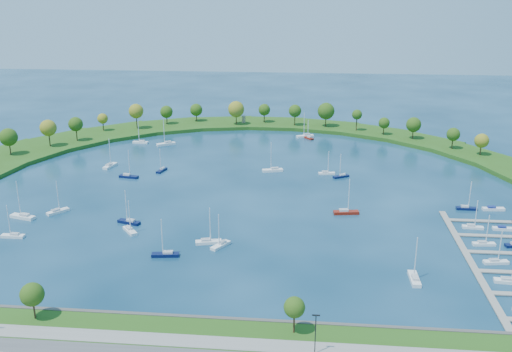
# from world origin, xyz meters

# --- Properties ---
(ground) EXTENTS (700.00, 700.00, 0.00)m
(ground) POSITION_xyz_m (0.00, 0.00, 0.00)
(ground) COLOR #07283F
(ground) RESTS_ON ground
(breakwater) EXTENTS (286.74, 247.64, 2.00)m
(breakwater) POSITION_xyz_m (-46.33, 48.72, 0.99)
(breakwater) COLOR #295216
(breakwater) RESTS_ON ground
(breakwater_trees) EXTENTS (239.55, 91.65, 14.71)m
(breakwater_trees) POSITION_xyz_m (-17.09, 87.30, 10.67)
(breakwater_trees) COLOR #382314
(breakwater_trees) RESTS_ON breakwater
(harbor_tower) EXTENTS (2.60, 2.60, 4.39)m
(harbor_tower) POSITION_xyz_m (-13.12, 114.16, 4.25)
(harbor_tower) COLOR gray
(harbor_tower) RESTS_ON breakwater
(dock_system) EXTENTS (24.28, 82.00, 1.60)m
(dock_system) POSITION_xyz_m (85.30, -61.00, 0.35)
(dock_system) COLOR gray
(dock_system) RESTS_ON ground
(moored_boat_0) EXTENTS (10.14, 5.15, 14.35)m
(moored_boat_0) POSITION_xyz_m (-76.72, -40.79, 0.98)
(moored_boat_0) COLOR white
(moored_boat_0) RESTS_ON ground
(moored_boat_1) EXTENTS (6.09, 6.87, 10.59)m
(moored_boat_1) POSITION_xyz_m (26.77, 86.55, 0.87)
(moored_boat_1) COLOR maroon
(moored_boat_1) RESTS_ON ground
(moored_boat_2) EXTENTS (8.84, 3.47, 12.65)m
(moored_boat_2) POSITION_xyz_m (-16.80, -66.39, 0.93)
(moored_boat_2) COLOR #09123C
(moored_boat_2) RESTS_ON ground
(moored_boat_4) EXTENTS (7.16, 8.02, 12.39)m
(moored_boat_4) POSITION_xyz_m (-66.29, -34.33, 0.92)
(moored_boat_4) COLOR white
(moored_boat_4) RESTS_ON ground
(moored_boat_5) EXTENTS (7.65, 3.16, 10.91)m
(moored_boat_5) POSITION_xyz_m (35.55, 22.62, 0.88)
(moored_boat_5) COLOR white
(moored_boat_5) RESTS_ON ground
(moored_boat_6) EXTENTS (8.87, 4.95, 12.57)m
(moored_boat_6) POSITION_xyz_m (-36.36, -41.69, 0.92)
(moored_boat_6) COLOR #09123C
(moored_boat_6) RESTS_ON ground
(moored_boat_7) EXTENTS (8.91, 4.36, 12.62)m
(moored_boat_7) POSITION_xyz_m (-5.05, -55.70, 0.92)
(moored_boat_7) COLOR white
(moored_boat_7) RESTS_ON ground
(moored_boat_8) EXTENTS (2.65, 9.05, 13.25)m
(moored_boat_8) POSITION_xyz_m (58.81, -75.03, 0.94)
(moored_boat_8) COLOR white
(moored_boat_8) RESTS_ON ground
(moored_boat_9) EXTENTS (3.80, 7.80, 11.06)m
(moored_boat_9) POSITION_xyz_m (-40.24, 19.78, 0.88)
(moored_boat_9) COLOR #09123C
(moored_boat_9) RESTS_ON ground
(moored_boat_10) EXTENTS (4.64, 9.58, 13.58)m
(moored_boat_10) POSITION_xyz_m (-66.23, 23.92, 0.96)
(moored_boat_10) COLOR white
(moored_boat_10) RESTS_ON ground
(moored_boat_12) EXTENTS (7.55, 5.50, 11.00)m
(moored_boat_12) POSITION_xyz_m (41.95, 18.73, 0.88)
(moored_boat_12) COLOR #09123C
(moored_boat_12) RESTS_ON ground
(moored_boat_13) EXTENTS (10.17, 6.31, 14.50)m
(moored_boat_13) POSITION_xyz_m (24.92, 89.86, 0.99)
(moored_boat_13) COLOR white
(moored_boat_13) RESTS_ON ground
(moored_boat_14) EXTENTS (9.02, 3.99, 12.83)m
(moored_boat_14) POSITION_xyz_m (-52.62, 9.19, 0.93)
(moored_boat_14) COLOR #09123C
(moored_boat_14) RESTS_ON ground
(moored_boat_15) EXTENTS (10.08, 7.79, 14.88)m
(moored_boat_15) POSITION_xyz_m (-49.49, 65.46, 1.00)
(moored_boat_15) COLOR white
(moored_boat_15) RESTS_ON ground
(moored_boat_16) EXTENTS (7.92, 2.25, 11.63)m
(moored_boat_16) POSITION_xyz_m (-71.96, -57.29, 0.90)
(moored_boat_16) COLOR white
(moored_boat_16) RESTS_ON ground
(moored_boat_17) EXTENTS (6.85, 7.70, 11.88)m
(moored_boat_17) POSITION_xyz_m (-33.77, -49.10, 0.90)
(moored_boat_17) COLOR white
(moored_boat_17) RESTS_ON ground
(moored_boat_18) EXTENTS (8.54, 2.90, 12.36)m
(moored_boat_18) POSITION_xyz_m (-64.35, 67.81, 0.92)
(moored_boat_18) COLOR white
(moored_boat_18) RESTS_ON ground
(moored_boat_19) EXTENTS (6.09, 7.91, 11.67)m
(moored_boat_19) POSITION_xyz_m (-0.55, -57.74, 0.90)
(moored_boat_19) COLOR white
(moored_boat_19) RESTS_ON ground
(moored_boat_20) EXTENTS (9.83, 5.01, 13.92)m
(moored_boat_20) POSITION_xyz_m (10.93, 24.51, 0.97)
(moored_boat_20) COLOR white
(moored_boat_20) RESTS_ON ground
(moored_boat_21) EXTENTS (9.72, 4.00, 13.87)m
(moored_boat_21) POSITION_xyz_m (41.76, -24.92, 0.96)
(moored_boat_21) COLOR maroon
(moored_boat_21) RESTS_ON ground
(docked_boat_2) EXTENTS (8.30, 3.02, 11.95)m
(docked_boat_2) POSITION_xyz_m (85.52, -73.77, 0.90)
(docked_boat_2) COLOR white
(docked_boat_2) RESTS_ON ground
(docked_boat_4) EXTENTS (7.81, 3.15, 11.16)m
(docked_boat_4) POSITION_xyz_m (85.53, -61.55, 0.88)
(docked_boat_4) COLOR white
(docked_boat_4) RESTS_ON ground
(docked_boat_6) EXTENTS (7.50, 2.74, 10.79)m
(docked_boat_6) POSITION_xyz_m (85.54, -48.36, 0.87)
(docked_boat_6) COLOR white
(docked_boat_6) RESTS_ON ground
(docked_boat_8) EXTENTS (7.36, 2.64, 10.60)m
(docked_boat_8) POSITION_xyz_m (85.54, -34.41, 0.87)
(docked_boat_8) COLOR white
(docked_boat_8) RESTS_ON ground
(docked_boat_9) EXTENTS (7.69, 2.31, 1.56)m
(docked_boat_9) POSITION_xyz_m (95.99, -34.82, 0.57)
(docked_boat_9) COLOR white
(docked_boat_9) RESTS_ON ground
(docked_boat_10) EXTENTS (7.77, 2.32, 11.36)m
(docked_boat_10) POSITION_xyz_m (87.93, -16.06, 0.89)
(docked_boat_10) COLOR #09123C
(docked_boat_10) RESTS_ON ground
(docked_boat_11) EXTENTS (8.36, 2.96, 1.67)m
(docked_boat_11) POSITION_xyz_m (97.88, -15.77, 0.61)
(docked_boat_11) COLOR white
(docked_boat_11) RESTS_ON ground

